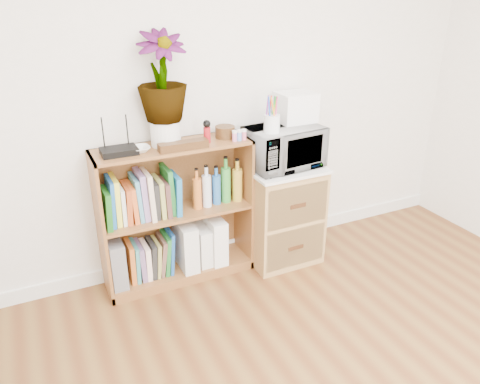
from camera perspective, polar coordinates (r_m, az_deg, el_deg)
skirting_board at (r=3.53m, az=-2.65°, el=-6.83°), size 4.00×0.02×0.10m
bookshelf at (r=3.11m, az=-7.74°, el=-2.69°), size 1.00×0.30×0.95m
wicker_unit at (r=3.38m, az=4.95°, el=-2.64°), size 0.50×0.45×0.70m
microwave at (r=3.17m, az=5.36°, el=5.48°), size 0.53×0.38×0.27m
pen_cup at (r=3.00m, az=3.90°, el=8.31°), size 0.10×0.10×0.11m
small_appliance at (r=3.26m, az=6.80°, el=10.25°), size 0.25×0.21×0.20m
router at (r=2.83m, az=-14.54°, el=4.85°), size 0.21×0.14×0.04m
white_bowl at (r=2.84m, az=-12.21°, el=5.11°), size 0.13×0.13×0.03m
plant_pot at (r=2.92m, az=-9.04°, el=7.12°), size 0.18×0.18×0.16m
potted_plant at (r=2.84m, az=-9.50°, el=13.72°), size 0.29×0.29×0.53m
trinket_box at (r=2.84m, az=-6.92°, el=5.65°), size 0.30×0.08×0.05m
kokeshi_doll at (r=2.94m, az=-4.04°, el=6.95°), size 0.04×0.04×0.10m
wooden_bowl at (r=3.05m, az=-1.84°, el=7.33°), size 0.13×0.13×0.07m
paint_jars at (r=2.98m, az=-0.09°, el=6.80°), size 0.11×0.04×0.06m
file_box at (r=3.15m, az=-14.91°, el=-8.15°), size 0.09×0.25×0.32m
magazine_holder_left at (r=3.23m, az=-6.64°, el=-6.39°), size 0.10×0.27×0.33m
magazine_holder_mid at (r=3.28m, az=-4.70°, el=-6.42°), size 0.09×0.22×0.27m
magazine_holder_right at (r=3.29m, az=-3.15°, el=-5.66°), size 0.10×0.26×0.33m
cookbooks at (r=2.99m, az=-11.94°, el=-0.76°), size 0.48×0.20×0.31m
liquor_bottles at (r=3.15m, az=-1.98°, el=1.25°), size 0.44×0.07×0.31m
lower_books at (r=3.20m, az=-10.94°, el=-7.80°), size 0.31×0.19×0.30m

